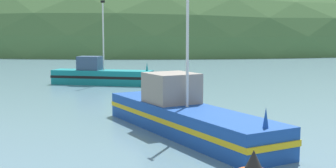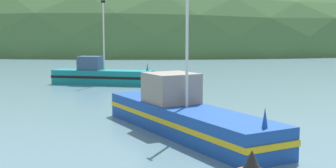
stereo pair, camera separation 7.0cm
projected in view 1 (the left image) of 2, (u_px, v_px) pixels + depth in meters
The scene contains 3 objects.
hill_far_left at pixel (162, 46), 143.75m from camera, with size 178.54×142.83×55.02m, color #47703D.
fishing_boat_teal at pixel (101, 75), 37.32m from camera, with size 8.68×4.22×6.97m.
fishing_boat_blue at pixel (184, 115), 19.18m from camera, with size 6.67×11.00×6.66m.
Camera 1 is at (-5.41, 0.02, 4.30)m, focal length 47.67 mm.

